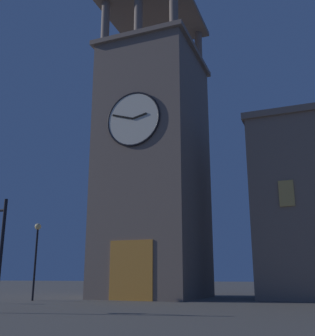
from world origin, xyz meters
The scene contains 3 objects.
ground_plane centered at (0.00, 0.00, 0.00)m, with size 200.00×200.00×0.00m, color #56544F.
clocktower centered at (-1.53, -2.21, 10.65)m, with size 7.96×9.02×27.14m.
street_lamp centered at (4.63, 4.31, 3.60)m, with size 0.44×0.44×5.16m.
Camera 1 is at (-13.54, 27.61, 1.58)m, focal length 43.17 mm.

